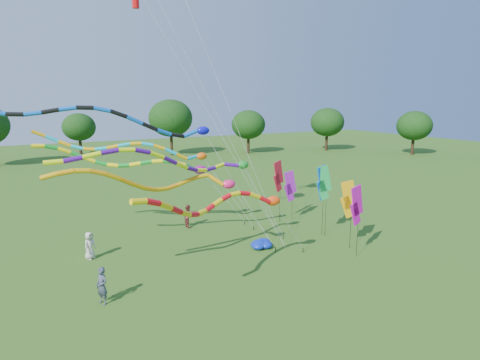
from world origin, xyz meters
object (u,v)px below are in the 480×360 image
tube_kite_red (231,202)px  person_a (90,246)px  person_b (102,286)px  blue_nylon_heap (265,246)px  person_c (188,216)px  tube_kite_orange (172,182)px

tube_kite_red → person_a: tube_kite_red is taller
tube_kite_red → person_b: 7.25m
blue_nylon_heap → person_c: size_ratio=0.93×
tube_kite_orange → person_b: bearing=-170.4°
tube_kite_red → tube_kite_orange: 3.39m
tube_kite_orange → person_b: (-3.94, -1.03, -4.44)m
tube_kite_orange → blue_nylon_heap: bearing=5.9°
person_a → person_c: size_ratio=0.98×
blue_nylon_heap → person_b: (-10.43, -2.31, 0.66)m
person_c → person_a: bearing=110.1°
tube_kite_orange → blue_nylon_heap: 8.35m
person_a → person_b: 6.02m
tube_kite_red → person_b: size_ratio=6.33×
tube_kite_red → blue_nylon_heap: size_ratio=7.15×
tube_kite_orange → blue_nylon_heap: size_ratio=7.97×
blue_nylon_heap → tube_kite_orange: bearing=-168.9°
tube_kite_red → blue_nylon_heap: tube_kite_red is taller
tube_kite_orange → person_a: (-3.63, 4.97, -4.49)m
tube_kite_orange → person_c: tube_kite_orange is taller
tube_kite_red → person_b: bearing=147.1°
tube_kite_orange → person_a: 7.62m
blue_nylon_heap → person_b: person_b is taller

